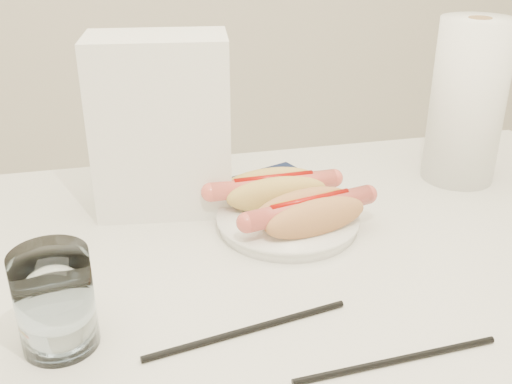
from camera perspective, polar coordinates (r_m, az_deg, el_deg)
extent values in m
cube|color=silver|center=(0.76, 0.95, -9.23)|extent=(1.20, 0.80, 0.04)
cylinder|color=silver|center=(1.42, 19.20, -10.67)|extent=(0.04, 0.04, 0.71)
cylinder|color=white|center=(0.85, 2.97, -2.88)|extent=(0.20, 0.20, 0.02)
ellipsoid|color=#DDB558|center=(0.86, 1.98, -0.18)|extent=(0.15, 0.04, 0.05)
ellipsoid|color=#DDB558|center=(0.89, 1.35, 0.73)|extent=(0.15, 0.04, 0.05)
ellipsoid|color=#DDB558|center=(0.88, 1.65, -0.40)|extent=(0.13, 0.06, 0.03)
cylinder|color=#E75F51|center=(0.87, 1.66, 0.66)|extent=(0.18, 0.03, 0.03)
cylinder|color=#990A05|center=(0.86, 1.67, 1.35)|extent=(0.12, 0.01, 0.01)
ellipsoid|color=#C7834D|center=(0.80, 5.65, -2.38)|extent=(0.15, 0.07, 0.05)
ellipsoid|color=#C7834D|center=(0.82, 4.43, -1.40)|extent=(0.15, 0.07, 0.05)
ellipsoid|color=#C7834D|center=(0.82, 5.00, -2.61)|extent=(0.14, 0.08, 0.03)
cylinder|color=#C54F45|center=(0.81, 5.05, -1.49)|extent=(0.19, 0.07, 0.03)
cylinder|color=#990A05|center=(0.80, 5.08, -0.75)|extent=(0.11, 0.04, 0.01)
cylinder|color=silver|center=(0.65, -18.24, -9.59)|extent=(0.08, 0.08, 0.11)
cylinder|color=black|center=(0.66, -0.76, -12.73)|extent=(0.23, 0.05, 0.01)
cylinder|color=black|center=(0.64, 13.02, -15.02)|extent=(0.22, 0.02, 0.01)
cube|color=white|center=(0.87, -8.83, 6.12)|extent=(0.20, 0.13, 0.25)
cube|color=#121B38|center=(0.96, 2.02, 0.44)|extent=(0.18, 0.18, 0.01)
cylinder|color=white|center=(1.02, 19.11, 7.92)|extent=(0.15, 0.15, 0.26)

